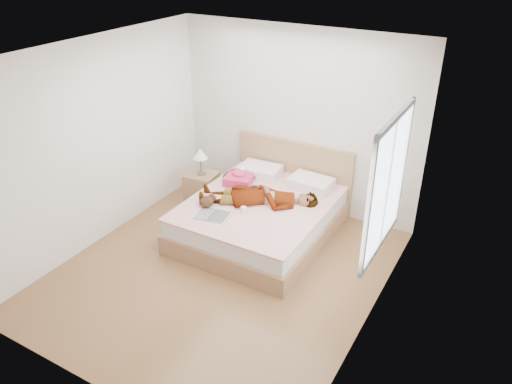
% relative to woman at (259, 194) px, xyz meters
% --- Properties ---
extents(ground, '(4.00, 4.00, 0.00)m').
position_rel_woman_xyz_m(ground, '(0.02, -0.97, -0.62)').
color(ground, '#523119').
rests_on(ground, ground).
extents(woman, '(1.67, 1.15, 0.21)m').
position_rel_woman_xyz_m(woman, '(0.00, 0.00, 0.00)').
color(woman, silver).
rests_on(woman, bed).
extents(hair, '(0.52, 0.61, 0.08)m').
position_rel_woman_xyz_m(hair, '(-0.57, 0.45, -0.07)').
color(hair, black).
rests_on(hair, bed).
extents(phone, '(0.07, 0.10, 0.05)m').
position_rel_woman_xyz_m(phone, '(-0.50, 0.40, 0.07)').
color(phone, silver).
rests_on(phone, bed).
extents(room_shell, '(4.00, 4.00, 4.00)m').
position_rel_woman_xyz_m(room_shell, '(1.79, -0.67, 0.88)').
color(room_shell, white).
rests_on(room_shell, ground).
extents(bed, '(1.80, 2.08, 1.00)m').
position_rel_woman_xyz_m(bed, '(0.02, 0.07, -0.34)').
color(bed, brown).
rests_on(bed, ground).
extents(towel, '(0.42, 0.37, 0.19)m').
position_rel_woman_xyz_m(towel, '(-0.50, 0.29, -0.03)').
color(towel, '#D3396E').
rests_on(towel, bed).
extents(magazine, '(0.48, 0.36, 0.03)m').
position_rel_woman_xyz_m(magazine, '(-0.32, -0.63, -0.10)').
color(magazine, white).
rests_on(magazine, bed).
extents(coffee_mug, '(0.11, 0.08, 0.08)m').
position_rel_woman_xyz_m(coffee_mug, '(-0.01, -0.37, -0.06)').
color(coffee_mug, white).
rests_on(coffee_mug, bed).
extents(plush_toy, '(0.18, 0.26, 0.14)m').
position_rel_woman_xyz_m(plush_toy, '(-0.51, -0.45, -0.03)').
color(plush_toy, '#33180E').
rests_on(plush_toy, bed).
extents(nightstand, '(0.47, 0.43, 0.93)m').
position_rel_woman_xyz_m(nightstand, '(-1.12, 0.26, -0.31)').
color(nightstand, brown).
rests_on(nightstand, ground).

